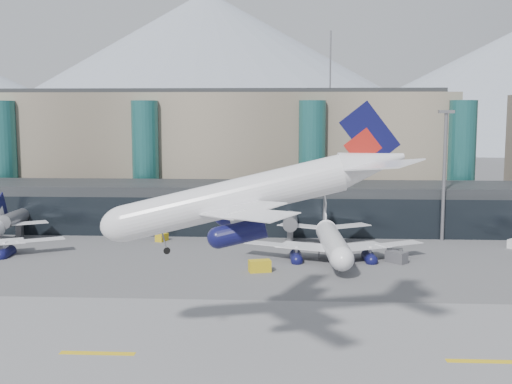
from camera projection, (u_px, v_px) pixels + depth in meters
The scene contains 14 objects.
ground at pixel (289, 313), 80.86m from camera, with size 900.00×900.00×0.00m, color #515154.
runway_strip at pixel (288, 358), 65.99m from camera, with size 400.00×40.00×0.04m, color slate.
runway_markings at pixel (288, 357), 65.99m from camera, with size 128.00×1.00×0.02m.
concourse at pixel (290, 207), 137.46m from camera, with size 170.00×27.00×10.00m.
terminal_main at pixel (196, 150), 169.53m from camera, with size 130.00×30.00×31.00m.
teal_towers at pixel (228, 159), 153.31m from camera, with size 116.40×19.40×46.00m.
mountain_ridge at pixel (315, 83), 450.94m from camera, with size 910.00×400.00×110.00m.
lightmast_mid at pixel (444, 168), 125.01m from camera, with size 3.00×1.20×25.60m.
hero_jet at pixel (263, 184), 65.44m from camera, with size 32.71×33.30×10.75m.
jet_parked_mid at pixel (331, 234), 112.04m from camera, with size 33.66×32.86×10.85m.
veh_b at pixel (162, 237), 126.03m from camera, with size 2.56×1.57×1.48m, color gold.
veh_c at pixel (396, 257), 107.76m from camera, with size 3.49×1.84×1.94m, color #46464B.
veh_g at pixel (395, 252), 112.88m from camera, with size 2.48×1.45×1.45m, color silver.
veh_h at pixel (260, 266), 101.58m from camera, with size 3.43×1.81×1.90m, color gold.
Camera 1 is at (0.19, -78.50, 25.04)m, focal length 45.00 mm.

